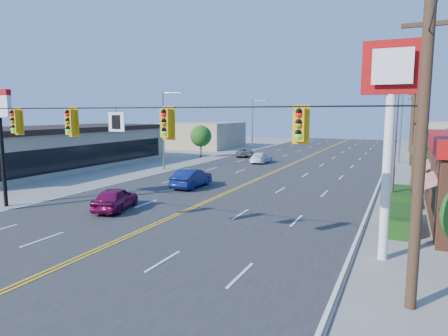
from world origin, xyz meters
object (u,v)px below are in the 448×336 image
at_px(car_silver, 245,153).
at_px(pizza_hut_sign, 0,123).
at_px(car_blue, 192,179).
at_px(car_white, 261,158).
at_px(signal_span, 91,136).
at_px(kfc_pylon, 391,106).
at_px(car_magenta, 115,199).

bearing_deg(car_silver, pizza_hut_sign, 69.51).
xyz_separation_m(car_blue, car_white, (-0.19, 16.90, -0.12)).
relative_size(signal_span, kfc_pylon, 2.86).
relative_size(kfc_pylon, car_white, 2.03).
distance_m(kfc_pylon, car_white, 31.27).
distance_m(pizza_hut_sign, car_blue, 13.48).
distance_m(kfc_pylon, car_blue, 18.44).
height_order(car_blue, car_silver, car_blue).
bearing_deg(signal_span, car_silver, 101.87).
bearing_deg(car_blue, car_silver, -80.83).
relative_size(car_magenta, car_white, 0.96).
xyz_separation_m(signal_span, car_blue, (-3.28, 14.21, -4.16)).
xyz_separation_m(pizza_hut_sign, car_silver, (3.19, 32.61, -4.59)).
bearing_deg(car_silver, car_blue, 86.23).
bearing_deg(car_blue, car_white, -91.30).
height_order(signal_span, car_white, signal_span).
xyz_separation_m(kfc_pylon, car_blue, (-14.40, 10.21, -5.32)).
xyz_separation_m(signal_span, car_magenta, (-3.86, 5.92, -4.20)).
relative_size(kfc_pylon, car_silver, 2.01).
relative_size(signal_span, car_magenta, 6.04).
height_order(signal_span, car_magenta, signal_span).
bearing_deg(car_blue, car_magenta, 84.09).
bearing_deg(car_magenta, car_white, -107.03).
relative_size(car_blue, car_white, 1.06).
bearing_deg(car_blue, kfc_pylon, 142.71).
distance_m(car_white, car_silver, 6.92).
xyz_separation_m(kfc_pylon, car_magenta, (-14.98, 1.92, -5.36)).
height_order(signal_span, pizza_hut_sign, signal_span).
distance_m(pizza_hut_sign, car_silver, 33.08).
relative_size(pizza_hut_sign, car_blue, 1.55).
height_order(kfc_pylon, car_magenta, kfc_pylon).
height_order(pizza_hut_sign, car_magenta, pizza_hut_sign).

